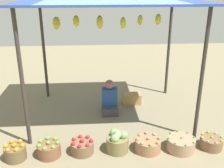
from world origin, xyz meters
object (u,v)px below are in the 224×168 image
Objects in this scene: basket_red_apples at (82,147)px; basket_potatoes at (148,145)px; vendor_person at (110,100)px; basket_oranges at (15,152)px; basket_green_chilies at (181,144)px; wooden_crate_near_vendor at (132,99)px; basket_green_apples at (49,149)px; basket_cabbages at (117,142)px; basket_limes at (211,143)px.

basket_red_apples is 1.16m from basket_potatoes.
vendor_person is at bearing 110.99° from basket_potatoes.
basket_oranges is 1.12m from basket_red_apples.
basket_oranges is 0.73× the size of basket_green_chilies.
wooden_crate_near_vendor is at bearing 41.95° from basket_oranges.
vendor_person is 1.94× the size of basket_red_apples.
basket_green_apples is 1.19m from basket_cabbages.
vendor_person is at bearing 127.02° from basket_green_chilies.
basket_cabbages reaches higher than basket_red_apples.
basket_green_apples is 0.57m from basket_red_apples.
basket_potatoes is (1.73, 0.03, -0.01)m from basket_green_apples.
basket_potatoes is 1.15m from basket_limes.
basket_limes is (0.57, 0.03, -0.01)m from basket_green_chilies.
basket_oranges is 0.85× the size of wooden_crate_near_vendor.
basket_potatoes is 1.14× the size of basket_limes.
basket_cabbages is at bearing -88.27° from vendor_person.
basket_potatoes reaches higher than wooden_crate_near_vendor.
basket_potatoes is at bearing -89.68° from wooden_crate_near_vendor.
basket_potatoes is at bearing -0.71° from basket_red_apples.
vendor_person is 1.51m from basket_cabbages.
basket_limes is 0.94× the size of wooden_crate_near_vendor.
basket_cabbages is 1.70m from basket_limes.
basket_oranges is (-1.69, -1.61, -0.17)m from vendor_person.
vendor_person is 1.57× the size of basket_green_chilies.
basket_potatoes is (0.54, -0.02, -0.07)m from basket_cabbages.
basket_oranges is at bearing -174.98° from basket_green_apples.
vendor_person is 1.63m from basket_red_apples.
basket_oranges is at bearing -138.05° from wooden_crate_near_vendor.
basket_limes is at bearing -0.71° from basket_cabbages.
vendor_person is 1.83× the size of wooden_crate_near_vendor.
basket_green_apples is at bearing -175.10° from basket_red_apples.
basket_cabbages is (0.05, -1.51, -0.12)m from vendor_person.
vendor_person is 2.34m from basket_oranges.
basket_green_chilies is at bearing -2.36° from basket_cabbages.
basket_green_apples is at bearing 5.02° from basket_oranges.
wooden_crate_near_vendor reaches higher than basket_limes.
basket_oranges is 0.79× the size of basket_potatoes.
wooden_crate_near_vendor is at bearing 90.32° from basket_potatoes.
basket_cabbages is 0.89× the size of basket_potatoes.
vendor_person is at bearing 43.56° from basket_oranges.
basket_oranges reaches higher than basket_limes.
basket_potatoes reaches higher than basket_limes.
vendor_person is 1.95× the size of basket_green_apples.
basket_green_apples reaches higher than basket_limes.
wooden_crate_near_vendor is (2.27, 2.04, -0.01)m from basket_oranges.
basket_green_chilies is (0.59, -0.03, 0.00)m from basket_potatoes.
vendor_person is at bearing 53.88° from basket_green_apples.
wooden_crate_near_vendor is at bearing 59.35° from basket_red_apples.
basket_green_chilies reaches higher than basket_limes.
basket_oranges is at bearing -136.44° from vendor_person.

